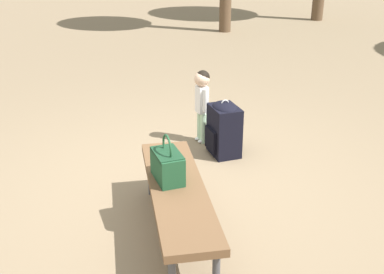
{
  "coord_description": "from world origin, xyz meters",
  "views": [
    {
      "loc": [
        -3.97,
        -0.33,
        2.2
      ],
      "look_at": [
        0.04,
        -0.15,
        0.45
      ],
      "focal_mm": 45.05,
      "sensor_mm": 36.0,
      "label": 1
    }
  ],
  "objects_px": {
    "child_standing": "(202,95)",
    "handbag": "(168,165)",
    "park_bench": "(178,193)",
    "backpack_large": "(224,127)"
  },
  "relations": [
    {
      "from": "child_standing",
      "to": "handbag",
      "type": "bearing_deg",
      "value": 173.15
    },
    {
      "from": "park_bench",
      "to": "child_standing",
      "type": "height_order",
      "value": "child_standing"
    },
    {
      "from": "park_bench",
      "to": "child_standing",
      "type": "relative_size",
      "value": 2.02
    },
    {
      "from": "backpack_large",
      "to": "park_bench",
      "type": "bearing_deg",
      "value": 166.36
    },
    {
      "from": "park_bench",
      "to": "child_standing",
      "type": "xyz_separation_m",
      "value": [
        1.83,
        -0.13,
        0.15
      ]
    },
    {
      "from": "handbag",
      "to": "child_standing",
      "type": "height_order",
      "value": "handbag"
    },
    {
      "from": "backpack_large",
      "to": "handbag",
      "type": "bearing_deg",
      "value": 162.46
    },
    {
      "from": "park_bench",
      "to": "handbag",
      "type": "relative_size",
      "value": 4.48
    },
    {
      "from": "handbag",
      "to": "child_standing",
      "type": "relative_size",
      "value": 0.45
    },
    {
      "from": "park_bench",
      "to": "backpack_large",
      "type": "height_order",
      "value": "backpack_large"
    }
  ]
}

